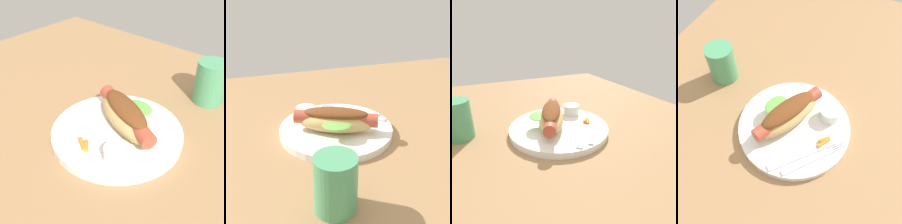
% 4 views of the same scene
% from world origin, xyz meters
% --- Properties ---
extents(ground_plane, '(1.20, 0.90, 0.02)m').
position_xyz_m(ground_plane, '(0.00, 0.00, -0.01)').
color(ground_plane, '#9E754C').
extents(plate, '(0.25, 0.25, 0.02)m').
position_xyz_m(plate, '(0.00, 0.00, 0.01)').
color(plate, white).
rests_on(plate, ground_plane).
extents(hot_dog, '(0.18, 0.12, 0.05)m').
position_xyz_m(hot_dog, '(-0.01, -0.02, 0.04)').
color(hot_dog, tan).
rests_on(hot_dog, plate).
extents(sauce_ramekin, '(0.05, 0.05, 0.03)m').
position_xyz_m(sauce_ramekin, '(-0.05, 0.06, 0.03)').
color(sauce_ramekin, white).
rests_on(sauce_ramekin, plate).
extents(fork, '(0.12, 0.10, 0.00)m').
position_xyz_m(fork, '(0.06, 0.07, 0.02)').
color(fork, silver).
rests_on(fork, plate).
extents(knife, '(0.13, 0.11, 0.00)m').
position_xyz_m(knife, '(0.06, 0.05, 0.02)').
color(knife, silver).
rests_on(knife, plate).
extents(carrot_garnish, '(0.04, 0.02, 0.01)m').
position_xyz_m(carrot_garnish, '(0.01, 0.08, 0.02)').
color(carrot_garnish, orange).
rests_on(carrot_garnish, plate).
extents(drinking_cup, '(0.07, 0.07, 0.10)m').
position_xyz_m(drinking_cup, '(-0.07, -0.23, 0.05)').
color(drinking_cup, '#4C9E6B').
rests_on(drinking_cup, ground_plane).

